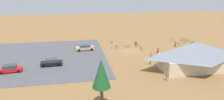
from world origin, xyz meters
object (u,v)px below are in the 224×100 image
object	(u,v)px
bicycle_teal_yard_left	(117,47)
bicycle_purple_near_sign	(193,43)
bicycle_red_yard_right	(188,41)
car_red_aisle_side	(10,69)
visitor_crossing_yard	(193,45)
trash_bin	(136,43)
bicycle_green_mid_cluster	(192,44)
bicycle_silver_edge_south	(183,42)
bicycle_black_near_porch	(127,46)
visitor_near_lot	(175,44)
bicycle_white_yard_center	(137,45)
car_black_front_row	(52,62)
bike_pavilion	(193,55)
bicycle_orange_yard_front	(141,48)
bicycle_blue_by_bin	(178,44)
visitor_by_pavilion	(158,50)
pine_midwest	(101,74)
lot_sign	(112,44)
bicycle_yellow_lone_east	(173,40)
bicycle_black_edge_north	(183,40)
car_tan_inner_stall	(85,48)

from	to	relation	value
bicycle_teal_yard_left	bicycle_purple_near_sign	distance (m)	22.71
bicycle_red_yard_right	car_red_aisle_side	xyz separation A→B (m)	(45.90, 15.46, 0.40)
visitor_crossing_yard	trash_bin	bearing A→B (deg)	-21.13
bicycle_green_mid_cluster	visitor_crossing_yard	xyz separation A→B (m)	(1.14, 2.38, 0.59)
bicycle_silver_edge_south	bicycle_black_near_porch	distance (m)	17.19
bicycle_silver_edge_south	bicycle_purple_near_sign	size ratio (longest dim) A/B	0.87
visitor_near_lot	trash_bin	bearing A→B (deg)	-19.23
trash_bin	bicycle_white_yard_center	size ratio (longest dim) A/B	0.60
bicycle_silver_edge_south	car_black_front_row	distance (m)	38.08
bicycle_teal_yard_left	bicycle_black_near_porch	distance (m)	2.95
bike_pavilion	visitor_crossing_yard	bearing A→B (deg)	-120.33
bicycle_orange_yard_front	bicycle_blue_by_bin	bearing A→B (deg)	-168.77
car_red_aisle_side	visitor_by_pavilion	bearing A→B (deg)	-169.39
bicycle_black_near_porch	pine_midwest	bearing A→B (deg)	69.13
bicycle_black_near_porch	bicycle_teal_yard_left	bearing A→B (deg)	1.15
lot_sign	bicycle_white_yard_center	distance (m)	7.43
bicycle_yellow_lone_east	visitor_crossing_yard	size ratio (longest dim) A/B	0.82
lot_sign	car_red_aisle_side	distance (m)	25.40
pine_midwest	visitor_by_pavilion	world-z (taller)	pine_midwest
bicycle_teal_yard_left	bicycle_yellow_lone_east	world-z (taller)	bicycle_yellow_lone_east
bicycle_green_mid_cluster	bicycle_black_edge_north	bearing A→B (deg)	-92.90
bike_pavilion	bicycle_orange_yard_front	bearing A→B (deg)	-69.21
bicycle_green_mid_cluster	bicycle_silver_edge_south	size ratio (longest dim) A/B	1.07
lot_sign	car_tan_inner_stall	distance (m)	7.10
bicycle_blue_by_bin	bicycle_red_yard_right	distance (m)	5.53
bicycle_blue_by_bin	bicycle_orange_yard_front	bearing A→B (deg)	11.23
bicycle_green_mid_cluster	visitor_crossing_yard	world-z (taller)	visitor_crossing_yard
pine_midwest	bicycle_white_yard_center	size ratio (longest dim) A/B	4.72
bicycle_green_mid_cluster	car_tan_inner_stall	bearing A→B (deg)	-0.79
bicycle_yellow_lone_east	bike_pavilion	bearing A→B (deg)	74.16
bicycle_yellow_lone_east	bicycle_purple_near_sign	world-z (taller)	bicycle_yellow_lone_east
bicycle_orange_yard_front	car_black_front_row	bearing A→B (deg)	19.76
bike_pavilion	bicycle_green_mid_cluster	xyz separation A→B (m)	(-9.58, -16.80, -2.82)
bicycle_yellow_lone_east	car_black_front_row	xyz separation A→B (m)	(34.23, 14.78, 0.41)
pine_midwest	visitor_crossing_yard	distance (m)	37.82
bicycle_red_yard_right	car_black_front_row	size ratio (longest dim) A/B	0.38
bicycle_white_yard_center	pine_midwest	bearing A→B (deg)	64.68
bicycle_black_near_porch	lot_sign	bearing A→B (deg)	6.66
bicycle_green_mid_cluster	visitor_near_lot	world-z (taller)	visitor_near_lot
bicycle_orange_yard_front	bicycle_black_near_porch	xyz separation A→B (m)	(3.20, -2.52, 0.00)
visitor_crossing_yard	bicycle_red_yard_right	bearing A→B (deg)	-107.30
visitor_by_pavilion	visitor_near_lot	bearing A→B (deg)	-143.63
bicycle_green_mid_cluster	bicycle_red_yard_right	world-z (taller)	bicycle_red_yard_right
pine_midwest	bicycle_black_edge_north	distance (m)	44.27
bicycle_red_yard_right	bicycle_purple_near_sign	bearing A→B (deg)	101.72
bicycle_yellow_lone_east	car_red_aisle_side	xyz separation A→B (m)	(41.83, 17.02, 0.42)
visitor_by_pavilion	bicycle_white_yard_center	bearing A→B (deg)	-65.87
bike_pavilion	pine_midwest	bearing A→B (deg)	28.05
bike_pavilion	car_tan_inner_stall	bearing A→B (deg)	-40.14
bike_pavilion	car_red_aisle_side	distance (m)	36.02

